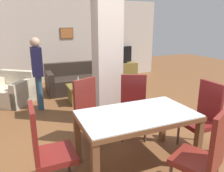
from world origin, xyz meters
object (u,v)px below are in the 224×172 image
object	(u,v)px
sofa	(78,81)
tv_stand	(122,70)
bottle	(78,82)
standing_person	(37,69)
tv_screen	(122,55)
dining_chair_head_left	(46,147)
dining_chair_far_left	(90,110)
dining_table	(137,125)
coffee_table	(83,93)
dining_chair_head_right	(203,114)
dining_chair_far_right	(133,105)
dining_chair_near_right	(205,153)
armchair	(11,92)

from	to	relation	value
sofa	tv_stand	distance (m)	2.28
bottle	standing_person	distance (m)	0.98
tv_screen	standing_person	bearing A→B (deg)	19.99
dining_chair_head_left	dining_chair_far_left	bearing A→B (deg)	137.14
sofa	tv_screen	size ratio (longest dim) A/B	2.06
dining_table	coffee_table	xyz separation A→B (m)	(0.02, 2.72, -0.37)
coffee_table	tv_stand	size ratio (longest dim) A/B	0.65
dining_chair_head_right	sofa	bearing A→B (deg)	14.82
bottle	tv_screen	world-z (taller)	tv_screen
dining_chair_far_right	dining_chair_near_right	world-z (taller)	same
tv_stand	dining_chair_head_right	bearing A→B (deg)	-101.31
dining_table	tv_stand	distance (m)	5.36
dining_chair_head_left	dining_chair_near_right	distance (m)	1.75
dining_chair_head_right	sofa	size ratio (longest dim) A/B	0.60
tv_screen	standing_person	size ratio (longest dim) A/B	0.53
dining_table	dining_chair_near_right	distance (m)	0.89
dining_chair_near_right	dining_table	bearing A→B (deg)	90.00
sofa	bottle	distance (m)	1.17
dining_chair_head_right	armchair	bearing A→B (deg)	39.21
dining_chair_near_right	dining_chair_head_right	bearing A→B (deg)	20.31
tv_stand	dining_chair_far_right	bearing A→B (deg)	-113.22
tv_screen	tv_stand	bearing A→B (deg)	180.00
sofa	coffee_table	size ratio (longest dim) A/B	2.42
dining_chair_far_right	dining_chair_head_left	world-z (taller)	same
sofa	tv_screen	world-z (taller)	tv_screen
tv_screen	standing_person	xyz separation A→B (m)	(-3.14, -2.17, 0.13)
dining_chair_head_right	sofa	world-z (taller)	dining_chair_head_right
bottle	tv_stand	xyz separation A→B (m)	(2.25, 2.24, -0.29)
dining_chair_head_right	tv_screen	bearing A→B (deg)	-11.31
dining_chair_far_right	tv_stand	bearing A→B (deg)	-87.49
dining_table	tv_stand	bearing A→B (deg)	66.36
dining_chair_head_left	coffee_table	xyz separation A→B (m)	(1.19, 2.72, -0.32)
bottle	dining_chair_far_left	bearing A→B (deg)	-98.82
standing_person	bottle	bearing A→B (deg)	86.41
dining_chair_head_left	tv_screen	size ratio (longest dim) A/B	1.23
dining_chair_head_right	sofa	xyz separation A→B (m)	(-1.00, 3.78, -0.27)
armchair	tv_screen	xyz separation A→B (m)	(3.75, 1.50, 0.52)
dining_table	armchair	bearing A→B (deg)	115.32
bottle	armchair	bearing A→B (deg)	154.03
dining_chair_far_left	armchair	bearing A→B (deg)	-88.60
dining_chair_far_left	dining_chair_head_right	world-z (taller)	same
standing_person	tv_screen	bearing A→B (deg)	125.27
dining_table	standing_person	size ratio (longest dim) A/B	0.95
dining_chair_near_right	dining_chair_head_right	size ratio (longest dim) A/B	1.00
dining_chair_far_left	dining_table	bearing A→B (deg)	90.00
dining_chair_far_right	dining_chair_far_left	xyz separation A→B (m)	(-0.77, 0.05, 0.00)
armchair	tv_screen	size ratio (longest dim) A/B	1.46
dining_table	tv_screen	world-z (taller)	tv_screen
dining_chair_near_right	tv_stand	distance (m)	5.98
coffee_table	tv_stand	distance (m)	3.05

